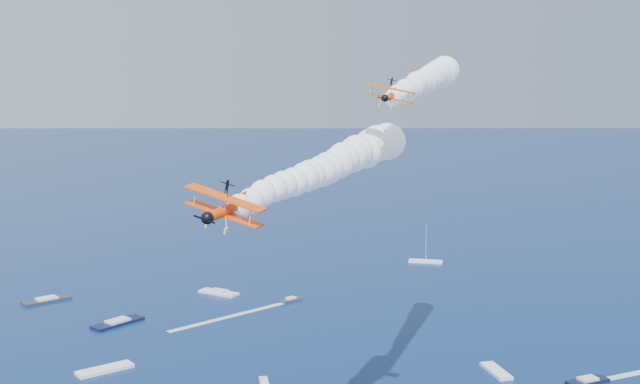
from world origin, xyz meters
TOP-DOWN VIEW (x-y plane):
  - biplane_lead at (11.69, 30.35)m, footprint 10.01×10.47m
  - biplane_trail at (-21.91, 14.17)m, footprint 12.41×13.33m
  - smoke_trail_lead at (31.85, 47.39)m, footprint 55.31×54.66m
  - smoke_trail_trail at (0.20, 28.60)m, footprint 55.16×51.20m
  - spectator_boats at (-1.02, 119.49)m, footprint 235.19×165.73m
  - boat_wakes at (46.20, 75.96)m, footprint 117.70×94.25m

SIDE VIEW (x-z plane):
  - boat_wakes at x=46.20m, z-range 0.01..0.05m
  - spectator_boats at x=-1.02m, z-range 0.00..0.70m
  - biplane_trail at x=-21.91m, z-range 46.57..54.76m
  - smoke_trail_trail at x=0.20m, z-range 47.65..57.65m
  - biplane_lead at x=11.69m, z-range 58.87..65.07m
  - smoke_trail_lead at x=31.85m, z-range 58.95..68.95m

